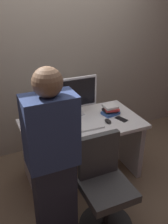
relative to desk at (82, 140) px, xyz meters
name	(u,v)px	position (x,y,z in m)	size (l,w,h in m)	color
ground_plane	(82,175)	(0.00, 0.00, -0.51)	(9.00, 9.00, 0.00)	brown
wall_back	(54,40)	(0.00, 0.87, 0.99)	(6.40, 0.10, 3.00)	#9E9384
desk	(82,140)	(0.00, 0.00, 0.00)	(1.34, 0.75, 0.75)	white
office_chair	(104,189)	(-0.10, -0.73, -0.08)	(0.52, 0.52, 0.94)	black
person_at_desk	(53,164)	(-0.56, -0.69, 0.33)	(0.40, 0.24, 1.64)	#262838
monitor	(75,94)	(0.00, 0.21, 0.50)	(0.54, 0.14, 0.46)	silver
keyboard	(84,128)	(-0.04, -0.15, 0.25)	(0.43, 0.13, 0.02)	white
mouse	(108,121)	(0.26, -0.12, 0.26)	(0.06, 0.10, 0.03)	black
cup_near_keyboard	(52,127)	(-0.37, -0.05, 0.29)	(0.08, 0.08, 0.10)	silver
book_stack	(111,110)	(0.39, 0.05, 0.29)	(0.21, 0.18, 0.11)	#3359A5
cell_phone	(121,119)	(0.44, -0.12, 0.24)	(0.07, 0.14, 0.01)	black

